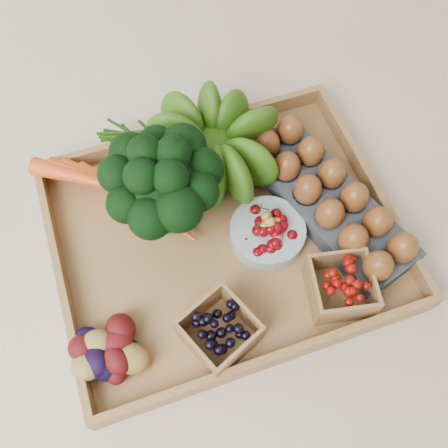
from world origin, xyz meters
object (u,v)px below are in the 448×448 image
object	(u,v)px
cherry_bowl	(267,233)
broccoli	(165,200)
egg_carton	(327,203)
tray	(224,238)

from	to	relation	value
cherry_bowl	broccoli	bearing A→B (deg)	150.27
cherry_bowl	egg_carton	xyz separation A→B (m)	(0.12, 0.02, 0.00)
cherry_bowl	egg_carton	size ratio (longest dim) A/B	0.37
broccoli	cherry_bowl	bearing A→B (deg)	-29.73
tray	cherry_bowl	xyz separation A→B (m)	(0.07, -0.03, 0.02)
broccoli	egg_carton	size ratio (longest dim) A/B	0.56
broccoli	egg_carton	distance (m)	0.27
cherry_bowl	egg_carton	distance (m)	0.12
broccoli	cherry_bowl	distance (m)	0.18
broccoli	cherry_bowl	size ratio (longest dim) A/B	1.48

